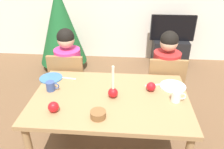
{
  "coord_description": "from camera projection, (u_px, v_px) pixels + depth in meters",
  "views": [
    {
      "loc": [
        0.15,
        -1.64,
        1.88
      ],
      "look_at": [
        0.0,
        0.2,
        0.87
      ],
      "focal_mm": 35.58,
      "sensor_mm": 36.0,
      "label": 1
    }
  ],
  "objects": [
    {
      "name": "dining_table",
      "position": [
        110.0,
        104.0,
        2.03
      ],
      "size": [
        1.4,
        0.9,
        0.75
      ],
      "color": "#99754C",
      "rests_on": "ground"
    },
    {
      "name": "chair_left",
      "position": [
        69.0,
        83.0,
        2.68
      ],
      "size": [
        0.4,
        0.4,
        0.9
      ],
      "color": "olive",
      "rests_on": "ground"
    },
    {
      "name": "chair_right",
      "position": [
        164.0,
        86.0,
        2.6
      ],
      "size": [
        0.4,
        0.4,
        0.9
      ],
      "color": "olive",
      "rests_on": "ground"
    },
    {
      "name": "person_left_child",
      "position": [
        70.0,
        77.0,
        2.68
      ],
      "size": [
        0.3,
        0.3,
        1.17
      ],
      "color": "#33384C",
      "rests_on": "ground"
    },
    {
      "name": "person_right_child",
      "position": [
        164.0,
        81.0,
        2.6
      ],
      "size": [
        0.3,
        0.3,
        1.17
      ],
      "color": "#33384C",
      "rests_on": "ground"
    },
    {
      "name": "tv_stand",
      "position": [
        170.0,
        52.0,
        4.18
      ],
      "size": [
        0.64,
        0.4,
        0.48
      ],
      "primitive_type": "cube",
      "color": "black",
      "rests_on": "ground"
    },
    {
      "name": "tv",
      "position": [
        173.0,
        28.0,
        3.96
      ],
      "size": [
        0.79,
        0.05,
        0.46
      ],
      "color": "black",
      "rests_on": "tv_stand"
    },
    {
      "name": "christmas_tree",
      "position": [
        61.0,
        26.0,
        3.8
      ],
      "size": [
        0.82,
        0.82,
        1.53
      ],
      "color": "brown",
      "rests_on": "ground"
    },
    {
      "name": "candle_centerpiece",
      "position": [
        113.0,
        91.0,
        1.96
      ],
      "size": [
        0.09,
        0.09,
        0.31
      ],
      "color": "red",
      "rests_on": "dining_table"
    },
    {
      "name": "plate_left",
      "position": [
        51.0,
        78.0,
        2.28
      ],
      "size": [
        0.23,
        0.23,
        0.01
      ],
      "primitive_type": "cylinder",
      "color": "teal",
      "rests_on": "dining_table"
    },
    {
      "name": "plate_right",
      "position": [
        173.0,
        86.0,
        2.14
      ],
      "size": [
        0.25,
        0.25,
        0.01
      ],
      "primitive_type": "cylinder",
      "color": "silver",
      "rests_on": "dining_table"
    },
    {
      "name": "mug_left",
      "position": [
        51.0,
        86.0,
        2.07
      ],
      "size": [
        0.12,
        0.08,
        0.09
      ],
      "color": "#33477F",
      "rests_on": "dining_table"
    },
    {
      "name": "mug_right",
      "position": [
        177.0,
        96.0,
        1.91
      ],
      "size": [
        0.13,
        0.08,
        0.1
      ],
      "color": "white",
      "rests_on": "dining_table"
    },
    {
      "name": "fork_left",
      "position": [
        68.0,
        78.0,
        2.28
      ],
      "size": [
        0.18,
        0.04,
        0.01
      ],
      "primitive_type": "cube",
      "rotation": [
        0.0,
        0.0,
        -0.14
      ],
      "color": "silver",
      "rests_on": "dining_table"
    },
    {
      "name": "fork_right",
      "position": [
        154.0,
        85.0,
        2.17
      ],
      "size": [
        0.18,
        0.05,
        0.01
      ],
      "primitive_type": "cube",
      "rotation": [
        0.0,
        0.0,
        0.23
      ],
      "color": "silver",
      "rests_on": "dining_table"
    },
    {
      "name": "bowl_walnuts",
      "position": [
        98.0,
        114.0,
        1.73
      ],
      "size": [
        0.12,
        0.12,
        0.06
      ],
      "primitive_type": "cylinder",
      "color": "brown",
      "rests_on": "dining_table"
    },
    {
      "name": "apple_near_candle",
      "position": [
        53.0,
        107.0,
        1.79
      ],
      "size": [
        0.09,
        0.09,
        0.09
      ],
      "primitive_type": "sphere",
      "color": "red",
      "rests_on": "dining_table"
    },
    {
      "name": "apple_by_left_plate",
      "position": [
        151.0,
        87.0,
        2.06
      ],
      "size": [
        0.09,
        0.09,
        0.09
      ],
      "primitive_type": "sphere",
      "color": "#B4141B",
      "rests_on": "dining_table"
    }
  ]
}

